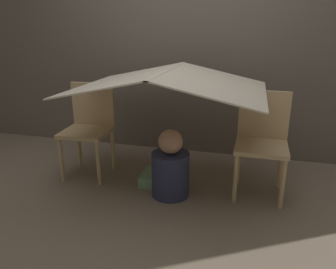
% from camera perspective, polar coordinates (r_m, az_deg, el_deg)
% --- Properties ---
extents(ground_plane, '(8.80, 8.80, 0.00)m').
position_cam_1_polar(ground_plane, '(2.83, -0.97, -10.21)').
color(ground_plane, gray).
extents(wall_back, '(7.00, 0.05, 2.50)m').
position_cam_1_polar(wall_back, '(3.52, 3.76, 16.70)').
color(wall_back, '#6B6056').
rests_on(wall_back, ground_plane).
extents(chair_left, '(0.43, 0.43, 0.85)m').
position_cam_1_polar(chair_left, '(3.15, -13.57, 1.67)').
color(chair_left, '#D1B27F').
rests_on(chair_left, ground_plane).
extents(chair_right, '(0.42, 0.42, 0.85)m').
position_cam_1_polar(chair_right, '(2.80, 16.03, -0.68)').
color(chair_right, '#D1B27F').
rests_on(chair_right, ground_plane).
extents(sheet_canopy, '(1.56, 1.16, 0.18)m').
position_cam_1_polar(sheet_canopy, '(2.70, 0.00, 9.45)').
color(sheet_canopy, silver).
extents(person_front, '(0.31, 0.31, 0.57)m').
position_cam_1_polar(person_front, '(2.71, 0.43, -5.96)').
color(person_front, '#2D3351').
rests_on(person_front, ground_plane).
extents(floor_cushion, '(0.38, 0.30, 0.10)m').
position_cam_1_polar(floor_cushion, '(2.96, -0.85, -7.73)').
color(floor_cushion, '#7FB27F').
rests_on(floor_cushion, ground_plane).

